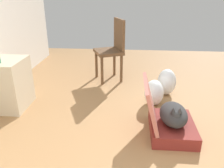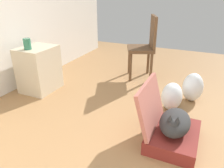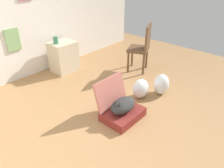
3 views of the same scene
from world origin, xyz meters
name	(u,v)px [view 1 (image 1 of 3)]	position (x,y,z in m)	size (l,w,h in m)	color
ground_plane	(162,151)	(0.00, 0.00, 0.00)	(7.68, 7.68, 0.00)	#9E7247
suitcase_base	(172,128)	(0.30, -0.14, 0.07)	(0.60, 0.46, 0.13)	maroon
suitcase_lid	(150,102)	(0.30, 0.11, 0.36)	(0.60, 0.46, 0.04)	#B26356
cat	(173,114)	(0.30, -0.13, 0.23)	(0.52, 0.28, 0.24)	#2D2D2D
plastic_bag_white	(154,93)	(0.95, 0.01, 0.17)	(0.31, 0.25, 0.34)	silver
plastic_bag_clear	(167,82)	(1.29, -0.20, 0.19)	(0.28, 0.26, 0.38)	silver
side_table	(9,84)	(0.74, 1.85, 0.32)	(0.51, 0.43, 0.63)	beige
chair	(113,48)	(1.83, 0.62, 0.54)	(0.56, 0.54, 0.99)	brown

